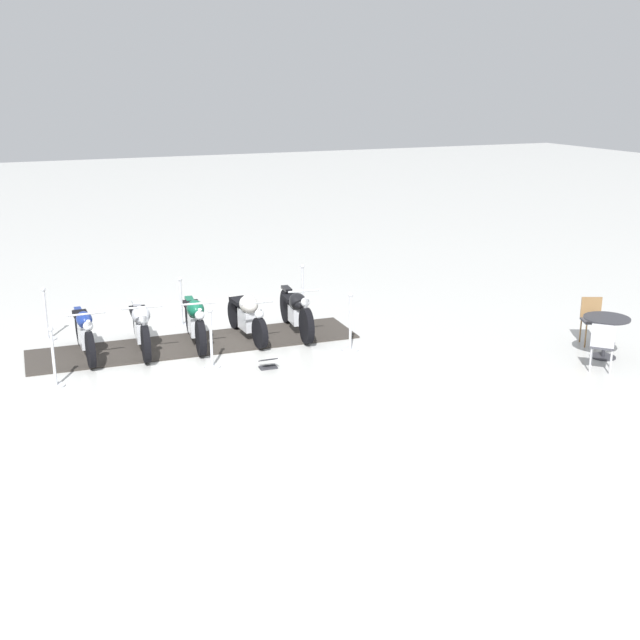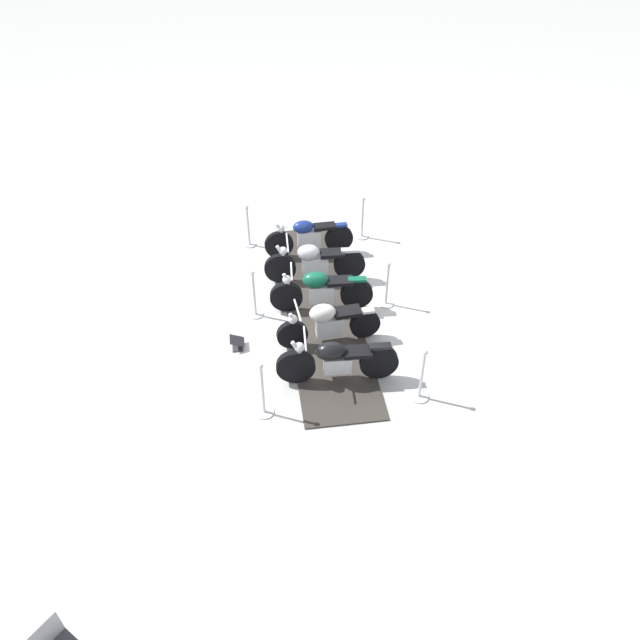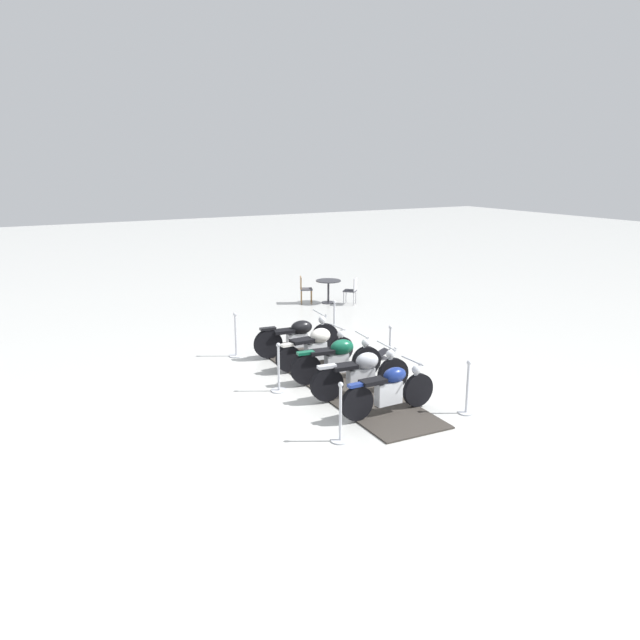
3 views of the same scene
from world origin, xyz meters
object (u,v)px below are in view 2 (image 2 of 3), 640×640
(motorcycle_chrome, at_px, (314,261))
(motorcycle_black, at_px, (336,359))
(stanchion_right_rear, at_px, (263,398))
(stanchion_left_mid, at_px, (387,291))
(motorcycle_forest, at_px, (320,290))
(motorcycle_cream, at_px, (327,322))
(stanchion_left_rear, at_px, (421,383))
(stanchion_right_front, at_px, (249,232))
(motorcycle_navy, at_px, (308,236))
(stanchion_right_mid, at_px, (255,300))
(stanchion_left_front, at_px, (362,224))
(info_placard, at_px, (237,344))

(motorcycle_chrome, distance_m, motorcycle_black, 3.13)
(motorcycle_black, bearing_deg, stanchion_right_rear, 28.27)
(stanchion_left_mid, bearing_deg, motorcycle_black, 143.46)
(motorcycle_forest, bearing_deg, stanchion_right_rear, 67.63)
(motorcycle_cream, distance_m, stanchion_left_rear, 2.19)
(motorcycle_black, xyz_separation_m, stanchion_right_front, (4.85, 1.12, -0.14))
(motorcycle_navy, distance_m, stanchion_right_rear, 4.98)
(motorcycle_navy, height_order, motorcycle_chrome, motorcycle_chrome)
(motorcycle_chrome, xyz_separation_m, motorcycle_forest, (-1.04, 0.04, -0.00))
(motorcycle_navy, xyz_separation_m, motorcycle_forest, (-2.08, 0.09, 0.01))
(motorcycle_forest, relative_size, stanchion_right_mid, 1.91)
(motorcycle_forest, height_order, motorcycle_cream, motorcycle_forest)
(stanchion_left_front, bearing_deg, stanchion_right_rear, 150.50)
(stanchion_left_rear, height_order, info_placard, stanchion_left_rear)
(stanchion_right_rear, height_order, stanchion_right_mid, stanchion_right_rear)
(motorcycle_cream, bearing_deg, motorcycle_black, 85.73)
(stanchion_right_front, bearing_deg, stanchion_left_front, -92.61)
(stanchion_right_rear, bearing_deg, stanchion_left_front, -29.50)
(motorcycle_navy, xyz_separation_m, stanchion_left_mid, (-2.15, -1.31, -0.18))
(motorcycle_navy, bearing_deg, motorcycle_black, 87.21)
(stanchion_right_mid, relative_size, stanchion_right_front, 1.04)
(motorcycle_chrome, distance_m, stanchion_right_rear, 3.99)
(motorcycle_forest, bearing_deg, stanchion_left_front, -113.29)
(motorcycle_navy, relative_size, motorcycle_forest, 0.98)
(stanchion_left_front, bearing_deg, motorcycle_cream, 156.84)
(motorcycle_forest, distance_m, info_placard, 2.03)
(motorcycle_black, height_order, stanchion_left_front, stanchion_left_front)
(motorcycle_chrome, xyz_separation_m, stanchion_right_rear, (-3.69, 1.51, -0.14))
(motorcycle_navy, relative_size, info_placard, 6.42)
(motorcycle_navy, relative_size, motorcycle_cream, 1.02)
(motorcycle_forest, bearing_deg, motorcycle_chrome, -85.72)
(stanchion_right_mid, height_order, stanchion_left_mid, stanchion_right_mid)
(motorcycle_navy, height_order, stanchion_right_front, stanchion_right_front)
(stanchion_left_front, bearing_deg, motorcycle_black, 161.08)
(motorcycle_forest, relative_size, info_placard, 6.57)
(stanchion_right_front, height_order, info_placard, stanchion_right_front)
(motorcycle_navy, bearing_deg, stanchion_right_mid, 54.39)
(stanchion_left_rear, xyz_separation_m, stanchion_right_front, (5.54, 2.50, 0.03))
(motorcycle_navy, distance_m, stanchion_right_mid, 2.48)
(motorcycle_navy, xyz_separation_m, motorcycle_black, (-4.16, 0.19, -0.00))
(motorcycle_black, distance_m, stanchion_left_mid, 2.52)
(motorcycle_chrome, relative_size, stanchion_right_front, 2.08)
(stanchion_right_rear, distance_m, stanchion_right_front, 5.42)
(stanchion_right_mid, height_order, info_placard, stanchion_right_mid)
(motorcycle_chrome, relative_size, stanchion_left_front, 2.04)
(motorcycle_black, distance_m, stanchion_right_rear, 1.49)
(stanchion_left_mid, bearing_deg, motorcycle_navy, 31.31)
(stanchion_left_mid, height_order, info_placard, stanchion_left_mid)
(motorcycle_navy, bearing_deg, motorcycle_chrome, 87.09)
(stanchion_left_mid, bearing_deg, stanchion_right_rear, 131.99)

